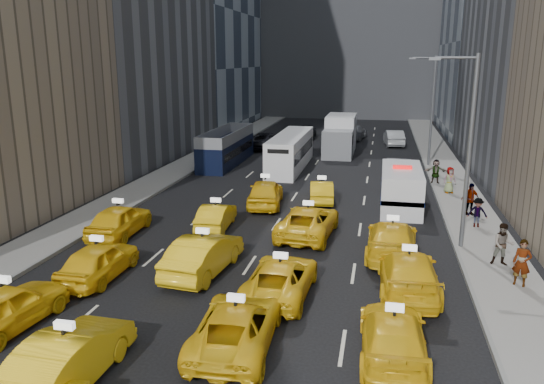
{
  "coord_description": "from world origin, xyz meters",
  "views": [
    {
      "loc": [
        5.36,
        -13.01,
        8.79
      ],
      "look_at": [
        -0.08,
        13.21,
        2.0
      ],
      "focal_mm": 35.0,
      "sensor_mm": 36.0,
      "label": 1
    }
  ],
  "objects": [
    {
      "name": "taxi_9",
      "position": [
        -1.68,
        6.78,
        0.82
      ],
      "size": [
        2.25,
        5.13,
        1.64
      ],
      "primitive_type": "imported",
      "rotation": [
        0.0,
        0.0,
        3.04
      ],
      "color": "yellow",
      "rests_on": "ground"
    },
    {
      "name": "pedestrian_1",
      "position": [
        10.68,
        9.87,
        1.07
      ],
      "size": [
        0.92,
        0.53,
        1.85
      ],
      "primitive_type": "imported",
      "rotation": [
        0.0,
        0.0,
        -0.04
      ],
      "color": "gray",
      "rests_on": "sidewalk_east"
    },
    {
      "name": "ground",
      "position": [
        0.0,
        0.0,
        0.0
      ],
      "size": [
        160.0,
        160.0,
        0.0
      ],
      "primitive_type": "plane",
      "color": "black",
      "rests_on": "ground"
    },
    {
      "name": "taxi_4",
      "position": [
        -6.52,
        0.89,
        0.78
      ],
      "size": [
        2.36,
        4.78,
        1.57
      ],
      "primitive_type": "imported",
      "rotation": [
        0.0,
        0.0,
        3.03
      ],
      "color": "yellow",
      "rests_on": "ground"
    },
    {
      "name": "curb_west",
      "position": [
        -9.05,
        25.0,
        0.09
      ],
      "size": [
        0.15,
        90.0,
        0.18
      ],
      "primitive_type": "cube",
      "color": "slate",
      "rests_on": "ground"
    },
    {
      "name": "misc_car_2",
      "position": [
        2.34,
        46.1,
        0.81
      ],
      "size": [
        2.93,
        5.8,
        1.61
      ],
      "primitive_type": "imported",
      "rotation": [
        0.0,
        0.0,
        3.02
      ],
      "color": "slate",
      "rests_on": "ground"
    },
    {
      "name": "taxi_5",
      "position": [
        -2.76,
        -1.46,
        0.79
      ],
      "size": [
        1.79,
        4.82,
        1.57
      ],
      "primitive_type": "imported",
      "rotation": [
        0.0,
        0.0,
        3.12
      ],
      "color": "yellow",
      "rests_on": "ground"
    },
    {
      "name": "taxi_16",
      "position": [
        -1.38,
        17.47,
        0.83
      ],
      "size": [
        2.54,
        5.09,
        1.67
      ],
      "primitive_type": "imported",
      "rotation": [
        0.0,
        0.0,
        3.26
      ],
      "color": "yellow",
      "rests_on": "ground"
    },
    {
      "name": "taxi_10",
      "position": [
        1.88,
        5.35,
        0.69
      ],
      "size": [
        2.45,
        5.03,
        1.38
      ],
      "primitive_type": "imported",
      "rotation": [
        0.0,
        0.0,
        3.11
      ],
      "color": "yellow",
      "rests_on": "ground"
    },
    {
      "name": "taxi_11",
      "position": [
        6.63,
        6.63,
        0.79
      ],
      "size": [
        2.42,
        5.5,
        1.57
      ],
      "primitive_type": "imported",
      "rotation": [
        0.0,
        0.0,
        3.18
      ],
      "color": "yellow",
      "rests_on": "ground"
    },
    {
      "name": "taxi_6",
      "position": [
        1.23,
        1.43,
        0.71
      ],
      "size": [
        2.57,
        5.18,
        1.41
      ],
      "primitive_type": "imported",
      "rotation": [
        0.0,
        0.0,
        3.19
      ],
      "color": "yellow",
      "rests_on": "ground"
    },
    {
      "name": "taxi_7",
      "position": [
        6.0,
        1.78,
        0.7
      ],
      "size": [
        2.12,
        4.9,
        1.4
      ],
      "primitive_type": "imported",
      "rotation": [
        0.0,
        0.0,
        3.17
      ],
      "color": "yellow",
      "rests_on": "ground"
    },
    {
      "name": "pedestrian_3",
      "position": [
        10.44,
        17.48,
        1.07
      ],
      "size": [
        1.18,
        0.82,
        1.83
      ],
      "primitive_type": "imported",
      "rotation": [
        0.0,
        0.0,
        0.35
      ],
      "color": "gray",
      "rests_on": "sidewalk_east"
    },
    {
      "name": "taxi_14",
      "position": [
        1.94,
        12.44,
        0.75
      ],
      "size": [
        2.91,
        5.6,
        1.51
      ],
      "primitive_type": "imported",
      "rotation": [
        0.0,
        0.0,
        3.07
      ],
      "color": "yellow",
      "rests_on": "ground"
    },
    {
      "name": "nypd_van",
      "position": [
        6.68,
        18.67,
        1.18
      ],
      "size": [
        2.38,
        6.06,
        2.6
      ],
      "rotation": [
        0.0,
        0.0,
        -0.0
      ],
      "color": "silver",
      "rests_on": "ground"
    },
    {
      "name": "taxi_17",
      "position": [
        1.86,
        19.2,
        0.66
      ],
      "size": [
        1.91,
        4.17,
        1.33
      ],
      "primitive_type": "imported",
      "rotation": [
        0.0,
        0.0,
        3.27
      ],
      "color": "yellow",
      "rests_on": "ground"
    },
    {
      "name": "double_decker",
      "position": [
        -7.47,
        29.83,
        1.43
      ],
      "size": [
        2.36,
        9.95,
        2.89
      ],
      "rotation": [
        0.0,
        0.0,
        -0.01
      ],
      "color": "black",
      "rests_on": "ground"
    },
    {
      "name": "taxi_8",
      "position": [
        -5.69,
        5.37,
        0.75
      ],
      "size": [
        1.84,
        4.45,
        1.51
      ],
      "primitive_type": "imported",
      "rotation": [
        0.0,
        0.0,
        3.13
      ],
      "color": "yellow",
      "rests_on": "ground"
    },
    {
      "name": "pedestrian_4",
      "position": [
        9.9,
        22.54,
        1.01
      ],
      "size": [
        0.95,
        0.71,
        1.73
      ],
      "primitive_type": "imported",
      "rotation": [
        0.0,
        0.0,
        0.33
      ],
      "color": "gray",
      "rests_on": "sidewalk_east"
    },
    {
      "name": "misc_car_4",
      "position": [
        6.63,
        42.67,
        0.81
      ],
      "size": [
        2.21,
        5.05,
        1.62
      ],
      "primitive_type": "imported",
      "rotation": [
        0.0,
        0.0,
        3.24
      ],
      "color": "#A1A5A9",
      "rests_on": "ground"
    },
    {
      "name": "pedestrian_5",
      "position": [
        9.26,
        25.27,
        1.0
      ],
      "size": [
        1.58,
        0.46,
        1.7
      ],
      "primitive_type": "imported",
      "rotation": [
        0.0,
        0.0,
        0.01
      ],
      "color": "gray",
      "rests_on": "sidewalk_east"
    },
    {
      "name": "pedestrian_2",
      "position": [
        10.49,
        15.23,
        0.93
      ],
      "size": [
        1.05,
        0.5,
        1.57
      ],
      "primitive_type": "imported",
      "rotation": [
        0.0,
        0.0,
        -0.09
      ],
      "color": "gray",
      "rests_on": "sidewalk_east"
    },
    {
      "name": "misc_car_3",
      "position": [
        -2.86,
        45.79,
        0.82
      ],
      "size": [
        2.11,
        4.86,
        1.63
      ],
      "primitive_type": "imported",
      "rotation": [
        0.0,
        0.0,
        3.18
      ],
      "color": "black",
      "rests_on": "ground"
    },
    {
      "name": "curb_east",
      "position": [
        9.05,
        25.0,
        0.09
      ],
      "size": [
        0.15,
        90.0,
        0.18
      ],
      "primitive_type": "cube",
      "color": "slate",
      "rests_on": "ground"
    },
    {
      "name": "city_bus",
      "position": [
        -1.83,
        29.13,
        1.37
      ],
      "size": [
        2.83,
        10.88,
        2.78
      ],
      "rotation": [
        0.0,
        0.0,
        0.05
      ],
      "color": "white",
      "rests_on": "ground"
    },
    {
      "name": "taxi_15",
      "position": [
        6.06,
        10.43,
        0.79
      ],
      "size": [
        2.4,
        5.54,
        1.59
      ],
      "primitive_type": "imported",
      "rotation": [
        0.0,
        0.0,
        3.11
      ],
      "color": "yellow",
      "rests_on": "ground"
    },
    {
      "name": "sidewalk_east",
      "position": [
        10.5,
        25.0,
        0.07
      ],
      "size": [
        3.0,
        90.0,
        0.15
      ],
      "primitive_type": "cube",
      "color": "gray",
      "rests_on": "ground"
    },
    {
      "name": "taxi_12",
      "position": [
        -7.47,
        10.6,
        0.8
      ],
      "size": [
        1.99,
        4.72,
        1.59
      ],
      "primitive_type": "imported",
      "rotation": [
        0.0,
        0.0,
        3.16
      ],
      "color": "yellow",
      "rests_on": "ground"
    },
    {
      "name": "misc_car_1",
      "position": [
        -5.86,
        38.2,
        0.8
      ],
      "size": [
        3.27,
        6.04,
        1.61
      ],
      "primitive_type": "imported",
      "rotation": [
        0.0,
        0.0,
        3.03
      ],
      "color": "black",
      "rests_on": "ground"
    },
    {
      "name": "misc_car_0",
      "position": [
        6.72,
        26.48,
        0.81
      ],
      "size": [
        2.21,
        5.08,
        1.63
      ],
      "primitive_type": "imported",
      "rotation": [
        0.0,
        0.0,
        3.04
      ],
      "color": "#A4A5AC",
      "rests_on": "ground"
    },
    {
      "name": "sidewalk_west",
      "position": [
        -10.5,
        25.0,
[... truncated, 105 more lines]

